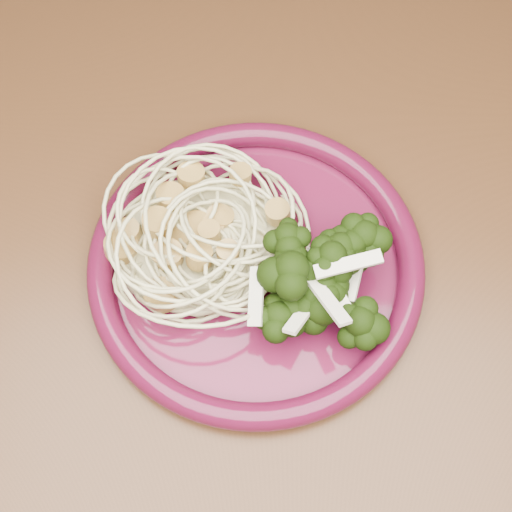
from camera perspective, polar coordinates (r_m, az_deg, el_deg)
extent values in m
plane|color=brown|center=(1.24, -4.75, -12.64)|extent=(3.50, 3.50, 0.00)
cube|color=#472814|center=(0.56, -10.34, 5.23)|extent=(1.20, 0.80, 0.04)
cylinder|color=#4E0E26|center=(0.49, 0.00, -0.89)|extent=(0.29, 0.29, 0.01)
torus|color=#4E0E27|center=(0.49, 0.00, -0.51)|extent=(0.29, 0.29, 0.02)
ellipsoid|color=beige|center=(0.49, -4.50, 1.48)|extent=(0.15, 0.14, 0.03)
ellipsoid|color=black|center=(0.47, 5.74, -1.60)|extent=(0.11, 0.14, 0.04)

